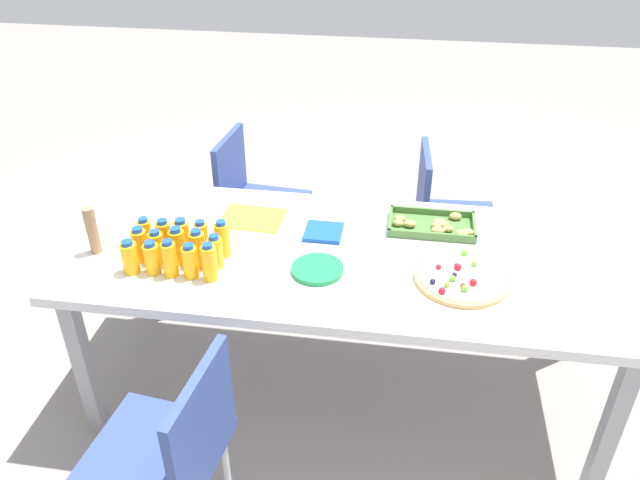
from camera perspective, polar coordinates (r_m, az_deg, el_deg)
name	(u,v)px	position (r m, az deg, el deg)	size (l,w,h in m)	color
ground_plane	(343,388)	(2.88, 2.14, -13.36)	(12.00, 12.00, 0.00)	gray
party_table	(347,266)	(2.44, 2.46, -2.37)	(2.13, 0.90, 0.73)	silver
chair_far_left	(253,197)	(3.29, -6.15, 3.93)	(0.43, 0.43, 0.83)	#33478C
chair_far_right	(444,213)	(3.19, 11.33, 2.42)	(0.43, 0.43, 0.83)	#33478C
chair_near_left	(172,449)	(2.06, -13.42, -18.14)	(0.45, 0.45, 0.83)	#33478C
juice_bottle_0	(130,257)	(2.37, -17.02, -1.53)	(0.06, 0.06, 0.13)	#F9AB14
juice_bottle_1	(152,258)	(2.35, -15.12, -1.62)	(0.06, 0.06, 0.13)	#F9AC14
juice_bottle_2	(170,259)	(2.31, -13.60, -1.69)	(0.05, 0.05, 0.15)	#FAAD14
juice_bottle_3	(190,262)	(2.29, -11.80, -1.94)	(0.06, 0.06, 0.14)	#F9AE14
juice_bottle_4	(209,263)	(2.26, -10.10, -2.05)	(0.06, 0.06, 0.15)	#FAAB14
juice_bottle_5	(140,245)	(2.43, -16.17, -0.42)	(0.06, 0.06, 0.14)	#FAAB14
juice_bottle_6	(157,247)	(2.40, -14.71, -0.65)	(0.06, 0.06, 0.14)	#FAAB14
juice_bottle_7	(178,246)	(2.37, -12.90, -0.56)	(0.06, 0.06, 0.15)	#F9AF14
juice_bottle_8	(198,249)	(2.34, -11.13, -0.78)	(0.06, 0.06, 0.15)	#FAAA14
juice_bottle_9	(215,252)	(2.33, -9.56, -1.08)	(0.06, 0.06, 0.14)	#F9AD14
juice_bottle_10	(145,234)	(2.49, -15.70, 0.50)	(0.05, 0.05, 0.14)	#FAAE14
juice_bottle_11	(164,236)	(2.46, -14.06, 0.35)	(0.06, 0.06, 0.14)	#F9AC14
juice_bottle_12	(182,237)	(2.43, -12.50, 0.27)	(0.06, 0.06, 0.15)	#F8AB14
juice_bottle_13	(202,238)	(2.41, -10.78, 0.16)	(0.05, 0.05, 0.14)	#FBAC14
juice_bottle_14	(222,239)	(2.38, -8.93, 0.08)	(0.06, 0.06, 0.15)	#F9AB14
fruit_pizza	(462,277)	(2.31, 12.83, -3.37)	(0.34, 0.34, 0.05)	tan
snack_tray	(434,226)	(2.59, 10.41, 1.30)	(0.35, 0.21, 0.04)	#477238
plate_stack	(317,269)	(2.30, -0.23, -2.70)	(0.19, 0.19, 0.02)	#1E8C4C
napkin_stack	(323,232)	(2.52, 0.31, 0.74)	(0.15, 0.15, 0.02)	#194CA5
cardboard_tube	(92,230)	(2.51, -20.13, 0.84)	(0.04, 0.04, 0.19)	#9E7A56
paper_folder	(253,218)	(2.64, -6.20, 2.02)	(0.26, 0.20, 0.01)	yellow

